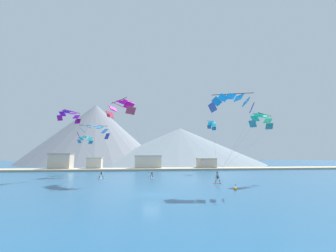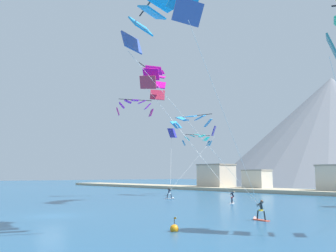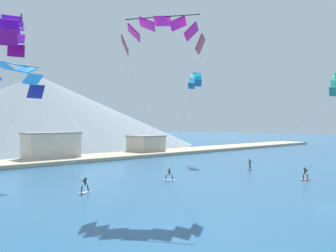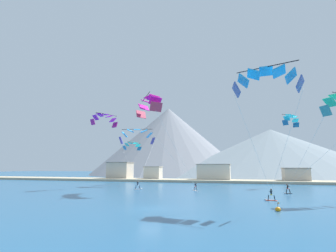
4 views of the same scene
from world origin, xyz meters
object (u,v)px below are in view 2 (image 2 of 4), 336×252
at_px(kitesurfer_mid_center, 232,200).
at_px(parafoil_kite_distant_low_drift, 197,138).
at_px(kitesurfer_near_trail, 259,214).
at_px(parafoil_kite_near_trail, 161,15).
at_px(parafoil_kite_near_lead, 192,123).
at_px(kitesurfer_near_lead, 170,196).
at_px(race_marker_buoy, 174,229).
at_px(parafoil_kite_mid_center, 155,80).
at_px(parafoil_kite_distant_mid_solo, 135,106).

height_order(kitesurfer_mid_center, parafoil_kite_distant_low_drift, parafoil_kite_distant_low_drift).
xyz_separation_m(kitesurfer_mid_center, parafoil_kite_distant_low_drift, (-18.77, 12.55, 9.88)).
height_order(kitesurfer_near_trail, kitesurfer_mid_center, kitesurfer_near_trail).
height_order(kitesurfer_mid_center, parafoil_kite_near_trail, parafoil_kite_near_trail).
height_order(kitesurfer_near_trail, parafoil_kite_near_lead, parafoil_kite_near_lead).
relative_size(kitesurfer_near_lead, kitesurfer_mid_center, 1.07).
height_order(kitesurfer_near_lead, parafoil_kite_near_trail, parafoil_kite_near_trail).
bearing_deg(kitesurfer_near_lead, parafoil_kite_near_lead, 115.67).
height_order(parafoil_kite_near_lead, parafoil_kite_distant_low_drift, parafoil_kite_near_lead).
relative_size(kitesurfer_near_trail, parafoil_kite_near_lead, 0.14).
bearing_deg(race_marker_buoy, kitesurfer_mid_center, 121.16).
bearing_deg(parafoil_kite_distant_low_drift, parafoil_kite_near_lead, -54.47).
relative_size(kitesurfer_near_lead, parafoil_kite_mid_center, 0.11).
bearing_deg(parafoil_kite_distant_mid_solo, parafoil_kite_mid_center, -24.11).
xyz_separation_m(kitesurfer_near_trail, parafoil_kite_distant_low_drift, (-31.31, 24.31, 9.86)).
bearing_deg(kitesurfer_near_trail, parafoil_kite_mid_center, 165.70).
bearing_deg(parafoil_kite_near_trail, parafoil_kite_distant_low_drift, 132.17).
xyz_separation_m(kitesurfer_near_lead, parafoil_kite_near_lead, (-4.09, 8.50, 11.97)).
bearing_deg(parafoil_kite_mid_center, kitesurfer_mid_center, 43.27).
xyz_separation_m(kitesurfer_mid_center, parafoil_kite_mid_center, (-7.16, -6.74, 15.69)).
height_order(parafoil_kite_mid_center, parafoil_kite_distant_mid_solo, parafoil_kite_mid_center).
distance_m(kitesurfer_near_trail, parafoil_kite_near_trail, 17.00).
relative_size(parafoil_kite_mid_center, parafoil_kite_distant_mid_solo, 2.67).
bearing_deg(kitesurfer_mid_center, race_marker_buoy, -58.84).
bearing_deg(race_marker_buoy, parafoil_kite_distant_low_drift, 133.25).
bearing_deg(parafoil_kite_distant_mid_solo, parafoil_kite_near_lead, 68.47).
bearing_deg(parafoil_kite_distant_low_drift, parafoil_kite_mid_center, -58.96).
xyz_separation_m(kitesurfer_near_lead, kitesurfer_mid_center, (11.69, 0.14, -0.05)).
bearing_deg(kitesurfer_near_lead, kitesurfer_near_trail, -25.62).
bearing_deg(kitesurfer_near_lead, parafoil_kite_mid_center, -55.51).
xyz_separation_m(kitesurfer_near_trail, parafoil_kite_near_lead, (-28.32, 20.12, 12.00)).
bearing_deg(parafoil_kite_mid_center, race_marker_buoy, -35.38).
bearing_deg(parafoil_kite_distant_mid_solo, kitesurfer_mid_center, 3.49).
relative_size(kitesurfer_mid_center, parafoil_kite_near_trail, 0.12).
bearing_deg(parafoil_kite_distant_mid_solo, parafoil_kite_distant_low_drift, 86.74).
bearing_deg(kitesurfer_mid_center, parafoil_kite_near_lead, 152.07).
distance_m(kitesurfer_near_trail, parafoil_kite_mid_center, 25.66).
relative_size(parafoil_kite_near_trail, race_marker_buoy, 14.10).
height_order(kitesurfer_near_lead, parafoil_kite_near_lead, parafoil_kite_near_lead).
distance_m(parafoil_kite_near_lead, parafoil_kite_mid_center, 17.77).
bearing_deg(parafoil_kite_distant_low_drift, kitesurfer_near_trail, -37.83).
bearing_deg(parafoil_kite_near_trail, kitesurfer_near_lead, 138.04).
height_order(parafoil_kite_near_trail, parafoil_kite_distant_low_drift, parafoil_kite_near_trail).
distance_m(parafoil_kite_near_lead, parafoil_kite_distant_low_drift, 5.57).
height_order(kitesurfer_near_trail, parafoil_kite_distant_mid_solo, parafoil_kite_distant_mid_solo).
bearing_deg(parafoil_kite_near_lead, parafoil_kite_mid_center, -60.28).
xyz_separation_m(parafoil_kite_near_lead, parafoil_kite_distant_mid_solo, (-3.77, -9.56, 2.57)).
xyz_separation_m(kitesurfer_near_lead, kitesurfer_near_trail, (24.23, -11.62, -0.03)).
bearing_deg(kitesurfer_near_trail, parafoil_kite_distant_low_drift, 142.17).
distance_m(parafoil_kite_mid_center, parafoil_kite_distant_mid_solo, 13.62).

